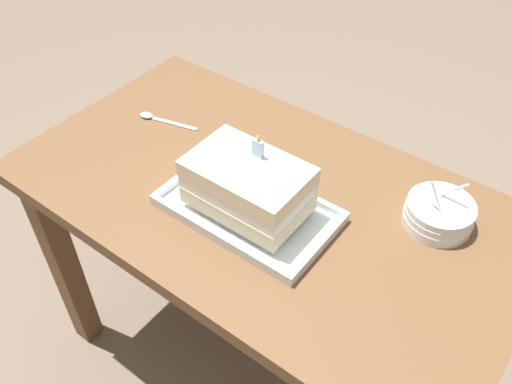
{
  "coord_description": "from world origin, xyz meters",
  "views": [
    {
      "loc": [
        0.49,
        -0.68,
        1.5
      ],
      "look_at": [
        0.0,
        -0.03,
        0.73
      ],
      "focal_mm": 38.01,
      "sensor_mm": 36.0,
      "label": 1
    }
  ],
  "objects_px": {
    "birthday_cake": "(248,185)",
    "serving_spoon_near_tray": "(155,118)",
    "bowl_stack": "(439,214)",
    "foil_tray": "(248,210)"
  },
  "relations": [
    {
      "from": "bowl_stack",
      "to": "foil_tray",
      "type": "bearing_deg",
      "value": -147.33
    },
    {
      "from": "foil_tray",
      "to": "serving_spoon_near_tray",
      "type": "relative_size",
      "value": 2.27
    },
    {
      "from": "foil_tray",
      "to": "birthday_cake",
      "type": "height_order",
      "value": "birthday_cake"
    },
    {
      "from": "bowl_stack",
      "to": "serving_spoon_near_tray",
      "type": "relative_size",
      "value": 0.88
    },
    {
      "from": "bowl_stack",
      "to": "serving_spoon_near_tray",
      "type": "xyz_separation_m",
      "value": [
        -0.71,
        -0.09,
        -0.02
      ]
    },
    {
      "from": "birthday_cake",
      "to": "bowl_stack",
      "type": "relative_size",
      "value": 1.68
    },
    {
      "from": "birthday_cake",
      "to": "foil_tray",
      "type": "bearing_deg",
      "value": -90.0
    },
    {
      "from": "serving_spoon_near_tray",
      "to": "foil_tray",
      "type": "bearing_deg",
      "value": -16.8
    },
    {
      "from": "foil_tray",
      "to": "bowl_stack",
      "type": "distance_m",
      "value": 0.38
    },
    {
      "from": "birthday_cake",
      "to": "serving_spoon_near_tray",
      "type": "relative_size",
      "value": 1.49
    }
  ]
}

